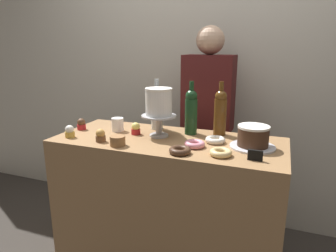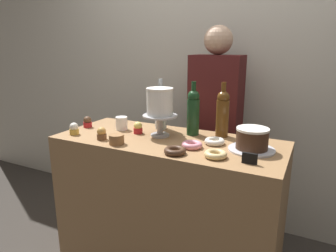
{
  "view_description": "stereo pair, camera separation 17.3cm",
  "coord_description": "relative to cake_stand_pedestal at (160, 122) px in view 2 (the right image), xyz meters",
  "views": [
    {
      "loc": [
        0.6,
        -1.56,
        1.46
      ],
      "look_at": [
        0.0,
        0.0,
        1.01
      ],
      "focal_mm": 32.12,
      "sensor_mm": 36.0,
      "label": 1
    },
    {
      "loc": [
        0.75,
        -1.49,
        1.46
      ],
      "look_at": [
        0.0,
        0.0,
        1.01
      ],
      "focal_mm": 32.12,
      "sensor_mm": 36.0,
      "label": 2
    }
  ],
  "objects": [
    {
      "name": "back_wall",
      "position": [
        0.07,
        0.82,
        0.28
      ],
      "size": [
        6.0,
        0.05,
        2.6
      ],
      "color": "beige",
      "rests_on": "ground_plane"
    },
    {
      "name": "display_counter",
      "position": [
        0.07,
        -0.04,
        -0.55
      ],
      "size": [
        1.33,
        0.56,
        0.93
      ],
      "color": "#997047",
      "rests_on": "ground_plane"
    },
    {
      "name": "cake_stand_pedestal",
      "position": [
        0.0,
        0.0,
        0.0
      ],
      "size": [
        0.21,
        0.21,
        0.13
      ],
      "color": "#B2B2B7",
      "rests_on": "display_counter"
    },
    {
      "name": "white_layer_cake",
      "position": [
        0.0,
        -0.0,
        0.12
      ],
      "size": [
        0.16,
        0.16,
        0.16
      ],
      "color": "white",
      "rests_on": "cake_stand_pedestal"
    },
    {
      "name": "silver_serving_platter",
      "position": [
        0.55,
        -0.01,
        -0.08
      ],
      "size": [
        0.24,
        0.24,
        0.01
      ],
      "color": "silver",
      "rests_on": "display_counter"
    },
    {
      "name": "chocolate_round_cake",
      "position": [
        0.55,
        -0.01,
        -0.02
      ],
      "size": [
        0.17,
        0.17,
        0.11
      ],
      "color": "#3D2619",
      "rests_on": "silver_serving_platter"
    },
    {
      "name": "wine_bottle_amber",
      "position": [
        0.33,
        0.16,
        0.06
      ],
      "size": [
        0.08,
        0.08,
        0.33
      ],
      "color": "#5B3814",
      "rests_on": "display_counter"
    },
    {
      "name": "wine_bottle_clear",
      "position": [
        -0.08,
        0.15,
        0.06
      ],
      "size": [
        0.08,
        0.08,
        0.33
      ],
      "color": "#B2BCC1",
      "rests_on": "display_counter"
    },
    {
      "name": "wine_bottle_green",
      "position": [
        0.16,
        0.12,
        0.06
      ],
      "size": [
        0.08,
        0.08,
        0.33
      ],
      "color": "#193D1E",
      "rests_on": "display_counter"
    },
    {
      "name": "cupcake_chocolate",
      "position": [
        -0.53,
        -0.04,
        -0.05
      ],
      "size": [
        0.06,
        0.06,
        0.07
      ],
      "color": "red",
      "rests_on": "display_counter"
    },
    {
      "name": "cupcake_vanilla",
      "position": [
        -0.49,
        -0.21,
        -0.05
      ],
      "size": [
        0.06,
        0.06,
        0.07
      ],
      "color": "gold",
      "rests_on": "display_counter"
    },
    {
      "name": "cupcake_lemon",
      "position": [
        -0.15,
        -0.01,
        -0.05
      ],
      "size": [
        0.06,
        0.06,
        0.07
      ],
      "color": "red",
      "rests_on": "display_counter"
    },
    {
      "name": "cupcake_caramel",
      "position": [
        -0.27,
        -0.21,
        -0.05
      ],
      "size": [
        0.06,
        0.06,
        0.07
      ],
      "color": "brown",
      "rests_on": "display_counter"
    },
    {
      "name": "donut_chocolate",
      "position": [
        0.21,
        -0.24,
        -0.07
      ],
      "size": [
        0.11,
        0.11,
        0.03
      ],
      "color": "#472D1E",
      "rests_on": "display_counter"
    },
    {
      "name": "donut_pink",
      "position": [
        0.25,
        -0.11,
        -0.07
      ],
      "size": [
        0.11,
        0.11,
        0.03
      ],
      "color": "pink",
      "rests_on": "display_counter"
    },
    {
      "name": "donut_sugar",
      "position": [
        0.34,
        -0.0,
        -0.07
      ],
      "size": [
        0.11,
        0.11,
        0.03
      ],
      "color": "silver",
      "rests_on": "display_counter"
    },
    {
      "name": "donut_glazed",
      "position": [
        0.41,
        -0.2,
        -0.07
      ],
      "size": [
        0.11,
        0.11,
        0.03
      ],
      "color": "#E0C17F",
      "rests_on": "display_counter"
    },
    {
      "name": "cookie_stack",
      "position": [
        -0.14,
        -0.24,
        -0.06
      ],
      "size": [
        0.08,
        0.08,
        0.05
      ],
      "color": "olive",
      "rests_on": "display_counter"
    },
    {
      "name": "price_sign_chalkboard",
      "position": [
        0.58,
        -0.21,
        -0.06
      ],
      "size": [
        0.07,
        0.01,
        0.05
      ],
      "color": "black",
      "rests_on": "display_counter"
    },
    {
      "name": "coffee_cup_ceramic",
      "position": [
        -0.29,
        0.02,
        -0.05
      ],
      "size": [
        0.08,
        0.08,
        0.08
      ],
      "color": "white",
      "rests_on": "display_counter"
    },
    {
      "name": "barista_figure",
      "position": [
        0.17,
        0.54,
        -0.18
      ],
      "size": [
        0.36,
        0.22,
        1.6
      ],
      "color": "black",
      "rests_on": "ground_plane"
    }
  ]
}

